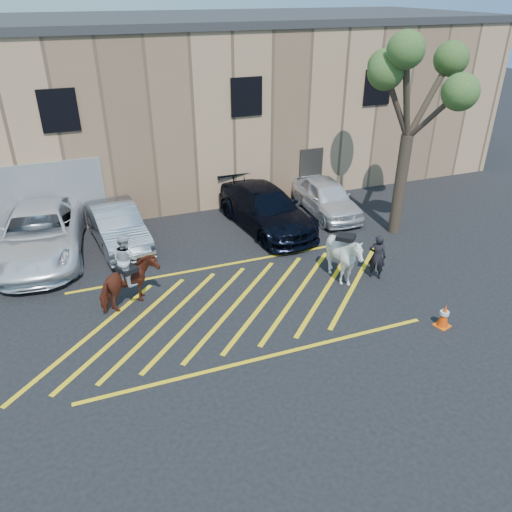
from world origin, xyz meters
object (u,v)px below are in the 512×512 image
object	(u,v)px
mounted_bay	(128,278)
saddled_white	(344,257)
car_silver_sedan	(117,225)
car_white_suv	(326,197)
traffic_cone	(444,315)
tree	(415,79)
car_blue_suv	(266,208)
car_white_pickup	(40,233)
handler	(377,257)

from	to	relation	value
mounted_bay	saddled_white	world-z (taller)	mounted_bay
car_silver_sedan	car_white_suv	bearing A→B (deg)	-8.51
traffic_cone	tree	world-z (taller)	tree
mounted_bay	car_blue_suv	bearing A→B (deg)	33.27
car_white_pickup	car_white_suv	world-z (taller)	car_white_pickup
mounted_bay	traffic_cone	distance (m)	9.07
tree	traffic_cone	bearing A→B (deg)	-111.32
saddled_white	tree	world-z (taller)	tree
car_white_pickup	mounted_bay	xyz separation A→B (m)	(2.48, -4.39, 0.11)
mounted_bay	traffic_cone	size ratio (longest dim) A/B	3.25
handler	saddled_white	xyz separation A→B (m)	(-1.16, 0.13, 0.14)
car_blue_suv	traffic_cone	bearing A→B (deg)	-81.62
car_silver_sedan	saddled_white	world-z (taller)	saddled_white
car_white_pickup	car_silver_sedan	distance (m)	2.62
mounted_bay	traffic_cone	xyz separation A→B (m)	(8.08, -4.08, -0.59)
car_white_pickup	car_white_suv	size ratio (longest dim) A/B	1.46
car_white_suv	saddled_white	distance (m)	5.56
car_white_pickup	traffic_cone	world-z (taller)	car_white_pickup
car_white_suv	tree	distance (m)	5.83
handler	traffic_cone	xyz separation A→B (m)	(0.32, -3.00, -0.40)
saddled_white	traffic_cone	size ratio (longest dim) A/B	3.00
mounted_bay	handler	bearing A→B (deg)	-7.97
handler	tree	bearing A→B (deg)	-93.94
traffic_cone	tree	distance (m)	8.13
car_white_pickup	handler	size ratio (longest dim) A/B	4.01
car_silver_sedan	handler	size ratio (longest dim) A/B	2.93
car_silver_sedan	traffic_cone	distance (m)	11.59
car_white_pickup	tree	bearing A→B (deg)	-6.11
car_white_suv	handler	xyz separation A→B (m)	(-0.91, -5.28, 0.05)
car_white_pickup	saddled_white	size ratio (longest dim) A/B	2.80
car_silver_sedan	traffic_cone	bearing A→B (deg)	-54.22
traffic_cone	mounted_bay	bearing A→B (deg)	153.20
car_white_pickup	tree	world-z (taller)	tree
car_white_pickup	car_blue_suv	distance (m)	8.30
car_blue_suv	traffic_cone	world-z (taller)	car_blue_suv
handler	tree	xyz separation A→B (m)	(2.56, 2.72, 4.93)
car_white_suv	traffic_cone	world-z (taller)	car_white_suv
car_silver_sedan	tree	size ratio (longest dim) A/B	0.61
car_white_pickup	mounted_bay	distance (m)	5.04
car_white_pickup	mounted_bay	size ratio (longest dim) A/B	2.58
mounted_bay	saddled_white	size ratio (longest dim) A/B	1.08
car_white_suv	mounted_bay	xyz separation A→B (m)	(-8.66, -4.20, 0.24)
car_blue_suv	handler	bearing A→B (deg)	-75.96
car_white_pickup	mounted_bay	bearing A→B (deg)	-54.49
saddled_white	traffic_cone	world-z (taller)	saddled_white
mounted_bay	tree	bearing A→B (deg)	9.02
saddled_white	tree	xyz separation A→B (m)	(3.72, 2.60, 4.78)
car_silver_sedan	tree	world-z (taller)	tree
car_blue_suv	mounted_bay	world-z (taller)	mounted_bay
car_silver_sedan	car_white_suv	world-z (taller)	car_silver_sedan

